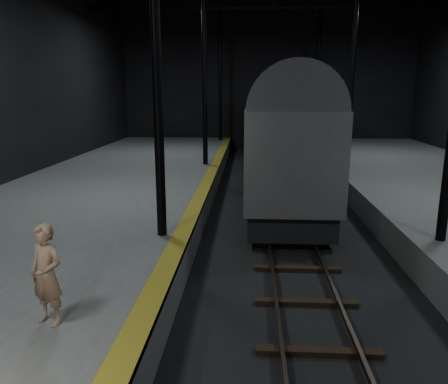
{
  "coord_description": "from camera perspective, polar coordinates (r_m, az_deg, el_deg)",
  "views": [
    {
      "loc": [
        -1.37,
        -15.52,
        4.94
      ],
      "look_at": [
        -2.13,
        -2.94,
        2.0
      ],
      "focal_mm": 35.0,
      "sensor_mm": 36.0,
      "label": 1
    }
  ],
  "objects": [
    {
      "name": "train",
      "position": [
        23.6,
        6.83,
        8.79
      ],
      "size": [
        3.2,
        21.42,
        5.72
      ],
      "color": "#A0A2A8",
      "rests_on": "ground"
    },
    {
      "name": "tactile_strip",
      "position": [
        16.12,
        -3.36,
        -1.02
      ],
      "size": [
        0.5,
        43.8,
        0.01
      ],
      "primitive_type": "cube",
      "color": "brown",
      "rests_on": "platform_left"
    },
    {
      "name": "track",
      "position": [
        16.33,
        8.12,
        -4.37
      ],
      "size": [
        2.4,
        43.0,
        0.24
      ],
      "color": "#3F3328",
      "rests_on": "ground"
    },
    {
      "name": "woman",
      "position": [
        8.1,
        -22.17,
        -9.98
      ],
      "size": [
        0.76,
        0.64,
        1.79
      ],
      "primitive_type": "imported",
      "rotation": [
        0.0,
        0.0,
        -0.38
      ],
      "color": "#9B785F",
      "rests_on": "platform_left"
    },
    {
      "name": "platform_left",
      "position": [
        17.27,
        -17.5,
        -2.4
      ],
      "size": [
        9.0,
        43.8,
        1.0
      ],
      "primitive_type": "cube",
      "color": "#545451",
      "rests_on": "ground"
    },
    {
      "name": "ground",
      "position": [
        16.35,
        8.11,
        -4.6
      ],
      "size": [
        44.0,
        44.0,
        0.0
      ],
      "primitive_type": "plane",
      "color": "black",
      "rests_on": "ground"
    }
  ]
}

